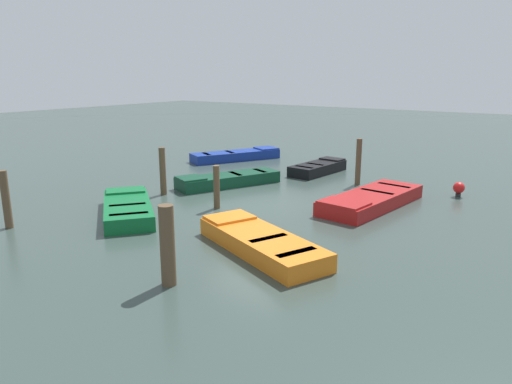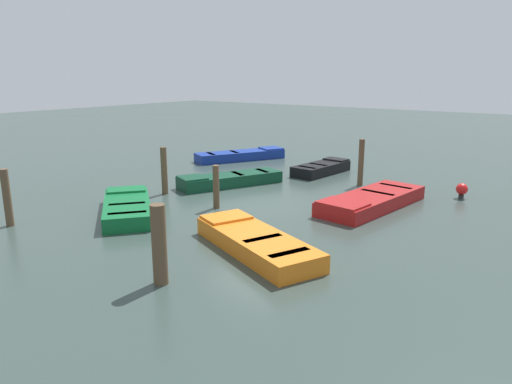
{
  "view_description": "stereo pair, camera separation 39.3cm",
  "coord_description": "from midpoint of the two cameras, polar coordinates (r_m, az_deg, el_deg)",
  "views": [
    {
      "loc": [
        11.6,
        7.93,
        3.87
      ],
      "look_at": [
        0.0,
        0.0,
        0.35
      ],
      "focal_mm": 33.52,
      "sensor_mm": 36.0,
      "label": 1
    },
    {
      "loc": [
        11.37,
        8.25,
        3.87
      ],
      "look_at": [
        0.0,
        0.0,
        0.35
      ],
      "focal_mm": 33.52,
      "sensor_mm": 36.0,
      "label": 2
    }
  ],
  "objects": [
    {
      "name": "rowboat_red",
      "position": [
        14.52,
        14.37,
        -0.97
      ],
      "size": [
        4.2,
        1.9,
        0.46
      ],
      "rotation": [
        0.0,
        0.0,
        6.15
      ],
      "color": "maroon",
      "rests_on": "ground_plane"
    },
    {
      "name": "mooring_piling_far_right",
      "position": [
        13.92,
        -3.98,
        0.61
      ],
      "size": [
        0.19,
        0.19,
        1.28
      ],
      "primitive_type": "cylinder",
      "color": "brown",
      "rests_on": "ground_plane"
    },
    {
      "name": "rowboat_green",
      "position": [
        13.76,
        -14.34,
        -1.78
      ],
      "size": [
        3.03,
        3.34,
        0.46
      ],
      "rotation": [
        0.0,
        0.0,
        4.03
      ],
      "color": "#0F602D",
      "rests_on": "ground_plane"
    },
    {
      "name": "mooring_piling_center",
      "position": [
        13.72,
        -26.86,
        -0.63
      ],
      "size": [
        0.2,
        0.2,
        1.5
      ],
      "primitive_type": "cylinder",
      "color": "brown",
      "rests_on": "ground_plane"
    },
    {
      "name": "rowboat_orange",
      "position": [
        10.67,
        1.0,
        -5.96
      ],
      "size": [
        2.52,
        3.81,
        0.46
      ],
      "rotation": [
        0.0,
        0.0,
        4.31
      ],
      "color": "orange",
      "rests_on": "ground_plane"
    },
    {
      "name": "mooring_piling_near_left",
      "position": [
        17.16,
        13.07,
        3.46
      ],
      "size": [
        0.19,
        0.19,
        1.64
      ],
      "primitive_type": "cylinder",
      "color": "brown",
      "rests_on": "ground_plane"
    },
    {
      "name": "rowboat_black",
      "position": [
        19.02,
        8.4,
        2.84
      ],
      "size": [
        2.82,
        1.29,
        0.46
      ],
      "rotation": [
        0.0,
        0.0,
        3.04
      ],
      "color": "black",
      "rests_on": "ground_plane"
    },
    {
      "name": "mooring_piling_far_left",
      "position": [
        9.02,
        -10.25,
        -6.23
      ],
      "size": [
        0.28,
        0.28,
        1.55
      ],
      "primitive_type": "cylinder",
      "color": "brown",
      "rests_on": "ground_plane"
    },
    {
      "name": "ground_plane",
      "position": [
        14.57,
        0.77,
        -1.34
      ],
      "size": [
        80.0,
        80.0,
        0.0
      ],
      "primitive_type": "plane",
      "color": "#33423D"
    },
    {
      "name": "marker_buoy",
      "position": [
        16.49,
        23.98,
        0.27
      ],
      "size": [
        0.36,
        0.36,
        0.48
      ],
      "color": "#262626",
      "rests_on": "ground_plane"
    },
    {
      "name": "rowboat_blue",
      "position": [
        21.82,
        -1.29,
        4.41
      ],
      "size": [
        4.11,
        2.8,
        0.46
      ],
      "rotation": [
        0.0,
        0.0,
        2.66
      ],
      "color": "navy",
      "rests_on": "ground_plane"
    },
    {
      "name": "mooring_piling_mid_right",
      "position": [
        15.76,
        -10.2,
        2.51
      ],
      "size": [
        0.2,
        0.2,
        1.55
      ],
      "primitive_type": "cylinder",
      "color": "brown",
      "rests_on": "ground_plane"
    },
    {
      "name": "rowboat_dark_green",
      "position": [
        16.83,
        -2.49,
        1.51
      ],
      "size": [
        3.81,
        2.45,
        0.46
      ],
      "rotation": [
        0.0,
        0.0,
        5.86
      ],
      "color": "#0C3823",
      "rests_on": "ground_plane"
    }
  ]
}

